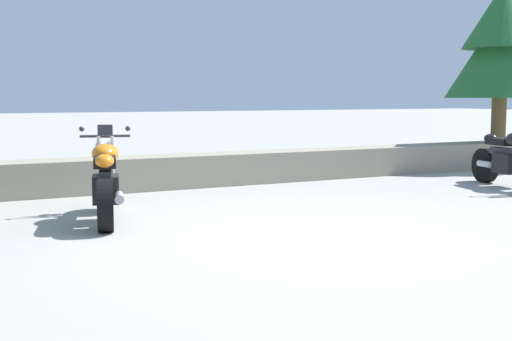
% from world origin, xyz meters
% --- Properties ---
extents(ground_plane, '(120.00, 120.00, 0.00)m').
position_xyz_m(ground_plane, '(0.00, 0.00, 0.00)').
color(ground_plane, '#A3A099').
extents(stone_wall, '(36.00, 0.80, 0.55)m').
position_xyz_m(stone_wall, '(0.00, 4.80, 0.28)').
color(stone_wall, gray).
rests_on(stone_wall, ground).
extents(motorcycle_orange_centre, '(0.85, 2.03, 1.18)m').
position_xyz_m(motorcycle_orange_centre, '(-1.72, 2.20, 0.49)').
color(motorcycle_orange_centre, black).
rests_on(motorcycle_orange_centre, ground).
extents(motorcycle_black_far_right, '(0.79, 2.04, 1.18)m').
position_xyz_m(motorcycle_black_far_right, '(5.24, 2.09, 0.49)').
color(motorcycle_black_far_right, black).
rests_on(motorcycle_black_far_right, ground).
extents(pine_tree_mid_right, '(2.34, 2.34, 3.43)m').
position_xyz_m(pine_tree_mid_right, '(7.64, 4.63, 2.70)').
color(pine_tree_mid_right, brown).
rests_on(pine_tree_mid_right, stone_wall).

